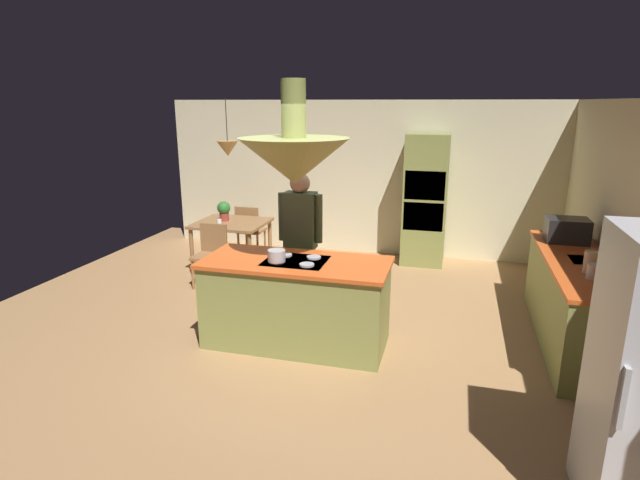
{
  "coord_description": "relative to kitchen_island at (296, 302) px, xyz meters",
  "views": [
    {
      "loc": [
        1.54,
        -4.94,
        2.51
      ],
      "look_at": [
        0.1,
        0.4,
        1.0
      ],
      "focal_mm": 28.37,
      "sensor_mm": 36.0,
      "label": 1
    }
  ],
  "objects": [
    {
      "name": "range_hood",
      "position": [
        0.0,
        0.0,
        1.51
      ],
      "size": [
        1.1,
        1.1,
        1.0
      ],
      "color": "#8C934C"
    },
    {
      "name": "counter_run_right",
      "position": [
        2.84,
        0.8,
        0.01
      ],
      "size": [
        0.73,
        2.47,
        0.93
      ],
      "color": "#8C934C",
      "rests_on": "ground"
    },
    {
      "name": "chair_by_back_wall",
      "position": [
        -1.7,
        2.79,
        0.04
      ],
      "size": [
        0.4,
        0.4,
        0.87
      ],
      "rotation": [
        0.0,
        0.0,
        3.14
      ],
      "color": "#97683F",
      "rests_on": "ground"
    },
    {
      "name": "pendant_light_over_table",
      "position": [
        -1.7,
        2.1,
        1.39
      ],
      "size": [
        0.32,
        0.32,
        0.82
      ],
      "color": "#E0B266"
    },
    {
      "name": "ground",
      "position": [
        0.0,
        0.2,
        -0.47
      ],
      "size": [
        8.16,
        8.16,
        0.0
      ],
      "primitive_type": "plane",
      "color": "#AD7F51"
    },
    {
      "name": "potted_plant_on_table",
      "position": [
        -1.83,
        2.15,
        0.46
      ],
      "size": [
        0.2,
        0.2,
        0.3
      ],
      "color": "#99382D",
      "rests_on": "dining_table"
    },
    {
      "name": "oven_tower",
      "position": [
        1.1,
        3.24,
        0.56
      ],
      "size": [
        0.66,
        0.62,
        2.05
      ],
      "color": "#8C934C",
      "rests_on": "ground"
    },
    {
      "name": "chair_facing_island",
      "position": [
        -1.7,
        1.41,
        0.04
      ],
      "size": [
        0.4,
        0.4,
        0.87
      ],
      "color": "#97683F",
      "rests_on": "ground"
    },
    {
      "name": "wall_right",
      "position": [
        3.25,
        0.6,
        0.81
      ],
      "size": [
        0.1,
        7.2,
        2.55
      ],
      "primitive_type": "cube",
      "color": "beige",
      "rests_on": "ground"
    },
    {
      "name": "dining_table",
      "position": [
        -1.7,
        2.1,
        0.19
      ],
      "size": [
        1.04,
        0.94,
        0.76
      ],
      "color": "#97683F",
      "rests_on": "ground"
    },
    {
      "name": "microwave_on_counter",
      "position": [
        2.84,
        1.53,
        0.6
      ],
      "size": [
        0.46,
        0.36,
        0.28
      ],
      "primitive_type": "cube",
      "color": "#232326",
      "rests_on": "counter_run_right"
    },
    {
      "name": "canister_sugar",
      "position": [
        2.84,
        0.37,
        0.57
      ],
      "size": [
        0.12,
        0.12,
        0.22
      ],
      "primitive_type": "cylinder",
      "color": "#E0B78C",
      "rests_on": "counter_run_right"
    },
    {
      "name": "canister_flour",
      "position": [
        2.84,
        0.19,
        0.53
      ],
      "size": [
        0.13,
        0.13,
        0.14
      ],
      "primitive_type": "cylinder",
      "color": "silver",
      "rests_on": "counter_run_right"
    },
    {
      "name": "person_at_island",
      "position": [
        -0.17,
        0.71,
        0.54
      ],
      "size": [
        0.53,
        0.23,
        1.74
      ],
      "color": "tan",
      "rests_on": "ground"
    },
    {
      "name": "cup_on_table",
      "position": [
        -1.78,
        1.87,
        0.34
      ],
      "size": [
        0.07,
        0.07,
        0.09
      ],
      "primitive_type": "cylinder",
      "color": "white",
      "rests_on": "dining_table"
    },
    {
      "name": "cooking_pot_on_cooktop",
      "position": [
        -0.16,
        -0.13,
        0.54
      ],
      "size": [
        0.18,
        0.18,
        0.12
      ],
      "primitive_type": "cylinder",
      "color": "#B2B2B7",
      "rests_on": "kitchen_island"
    },
    {
      "name": "wall_back",
      "position": [
        0.0,
        3.65,
        0.81
      ],
      "size": [
        6.8,
        0.1,
        2.55
      ],
      "primitive_type": "cube",
      "color": "beige",
      "rests_on": "ground"
    },
    {
      "name": "kitchen_island",
      "position": [
        0.0,
        0.0,
        0.0
      ],
      "size": [
        1.95,
        0.87,
        0.95
      ],
      "color": "#8C934C",
      "rests_on": "ground"
    }
  ]
}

